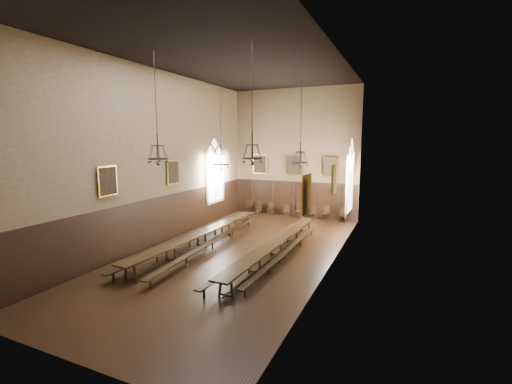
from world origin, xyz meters
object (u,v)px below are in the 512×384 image
Objects in this scene: chair_5 at (313,216)px; chair_6 at (326,216)px; chandelier_back_left at (221,159)px; chair_0 at (249,209)px; chandelier_front_left at (158,152)px; chair_7 at (343,218)px; chair_4 at (298,214)px; bench_left_outer at (190,241)px; bench_left_inner at (213,243)px; chair_1 at (258,210)px; chair_3 at (286,213)px; chair_2 at (271,212)px; chandelier_front_right at (252,150)px; bench_right_inner at (263,252)px; table_right at (276,249)px; chandelier_back_right at (300,156)px; bench_right_outer at (286,253)px; table_left at (202,240)px.

chair_6 is at bearing -0.46° from chair_5.
chandelier_back_left is at bearing -116.32° from chair_5.
chair_5 is at bearing -4.75° from chair_0.
chair_7 is at bearing 62.50° from chandelier_front_left.
chair_4 is 1.19× the size of chair_5.
bench_left_outer is 1.00× the size of bench_left_inner.
chair_1 reaches higher than chair_3.
chair_4 is 3.11m from chair_7.
chair_2 is at bearing -173.54° from chair_5.
chandelier_back_left and chandelier_front_right have the same top height.
chandelier_back_left is at bearing 130.15° from chandelier_front_right.
chair_2 is (-0.22, 8.51, -0.03)m from bench_left_inner.
bench_left_inner is 10.34× the size of chair_4.
bench_left_inner is at bearing 72.83° from chandelier_front_left.
chair_2 reaches higher than chair_3.
bench_right_inner is 6.08m from chandelier_back_left.
chair_7 is (1.66, 8.21, -0.11)m from table_right.
bench_right_outer is at bearing -86.04° from chandelier_back_right.
bench_right_outer is at bearing -2.03° from table_right.
chair_7 reaches higher than bench_left_inner.
chandelier_front_left is at bearing -143.99° from bench_right_inner.
chair_2 is (0.99, 0.01, -0.01)m from chair_1.
chandelier_back_left is at bearing 108.96° from bench_left_inner.
chair_0 is at bearing -174.30° from chair_5.
bench_left_inner is at bearing -123.79° from chair_7.
chandelier_back_right and chandelier_front_right have the same top height.
table_left is at bearing -85.44° from chandelier_back_left.
chair_7 is at bearing -11.96° from chair_3.
bench_right_inner is at bearing -107.03° from chandelier_back_right.
chandelier_back_right reaches higher than bench_right_inner.
chair_1 is at bearing 176.19° from chair_7.
chandelier_back_left is at bearing -84.06° from chair_0.
table_left is at bearing -85.83° from chair_2.
chair_4 is (3.14, 8.67, 0.01)m from bench_left_outer.
chandelier_front_left is (-0.01, -5.27, 0.56)m from chandelier_back_left.
bench_right_inner is 2.08× the size of chandelier_back_right.
table_left is at bearing 85.85° from chandelier_front_left.
bench_right_inner is (4.05, 0.02, -0.02)m from bench_left_outer.
chair_0 is at bearing -167.47° from chair_6.
bench_left_outer is 2.38× the size of chandelier_front_left.
chair_2 is 1.07× the size of chair_5.
table_right is at bearing 177.97° from bench_right_outer.
chair_6 is at bearing 61.97° from table_left.
bench_left_inner is 9.05m from chair_5.
bench_right_inner is 9.92m from chair_0.
chandelier_back_left is (-3.64, 2.61, 4.11)m from bench_right_inner.
bench_right_inner is 5.26m from chandelier_back_right.
bench_right_outer is at bearing 4.09° from bench_left_outer.
chandelier_back_right is at bearing -78.26° from chair_6.
bench_left_outer is 2.43× the size of chandelier_front_right.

